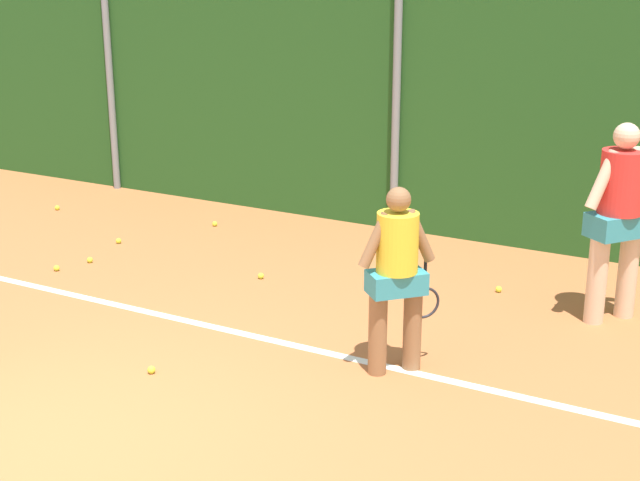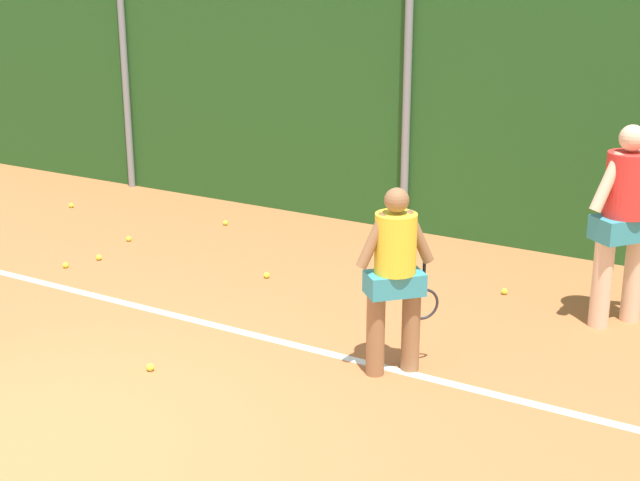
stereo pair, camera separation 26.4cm
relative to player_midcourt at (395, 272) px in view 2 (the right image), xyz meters
name	(u,v)px [view 2 (the right image)]	position (x,y,z in m)	size (l,w,h in m)	color
ground_plane	(196,351)	(-1.70, -0.51, -0.90)	(24.57, 24.57, 0.00)	#B76638
hedge_fence_backdrop	(413,98)	(-1.70, 3.91, 0.77)	(15.71, 0.25, 3.34)	#23511E
fence_post_left	(125,66)	(-6.23, 3.73, 0.90)	(0.10, 0.10, 3.60)	gray
fence_post_center	(407,89)	(-1.70, 3.73, 0.90)	(0.10, 0.10, 3.60)	gray
court_baseline_paint	(232,329)	(-1.70, 0.03, -0.90)	(11.48, 0.10, 0.01)	white
player_midcourt	(395,272)	(0.00, 0.00, 0.00)	(0.53, 0.61, 1.61)	#8C603D
player_backcourt_far	(625,215)	(1.35, 2.04, 0.18)	(0.60, 0.67, 1.92)	beige
tennis_ball_0	(225,223)	(-3.80, 2.79, -0.87)	(0.07, 0.07, 0.07)	#CCDB33
tennis_ball_1	(267,275)	(-2.21, 1.39, -0.87)	(0.07, 0.07, 0.07)	#CCDB33
tennis_ball_2	(99,257)	(-4.22, 0.91, -0.87)	(0.07, 0.07, 0.07)	#CCDB33
tennis_ball_3	(504,291)	(0.19, 2.23, -0.87)	(0.07, 0.07, 0.07)	#CCDB33
tennis_ball_7	(66,265)	(-4.35, 0.51, -0.87)	(0.07, 0.07, 0.07)	#CCDB33
tennis_ball_8	(71,205)	(-6.14, 2.39, -0.87)	(0.07, 0.07, 0.07)	#CCDB33
tennis_ball_9	(150,367)	(-1.78, -1.04, -0.87)	(0.07, 0.07, 0.07)	#CCDB33
tennis_ball_10	(129,239)	(-4.41, 1.62, -0.87)	(0.07, 0.07, 0.07)	#CCDB33
tennis_ball_11	(402,262)	(-1.14, 2.54, -0.87)	(0.07, 0.07, 0.07)	#CCDB33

